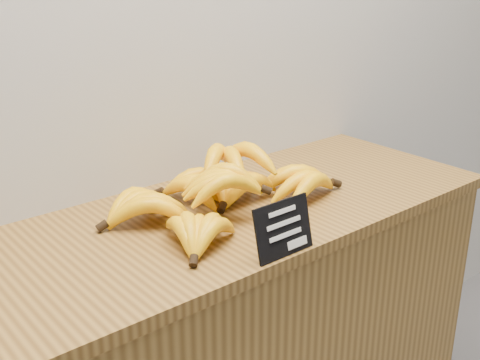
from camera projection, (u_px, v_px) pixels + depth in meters
counter_top at (227, 215)px, 1.43m from camera, size 1.38×0.54×0.03m
chalkboard_sign at (284, 229)px, 1.20m from camera, size 0.14×0.03×0.11m
banana_pile at (224, 188)px, 1.42m from camera, size 0.59×0.39×0.13m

